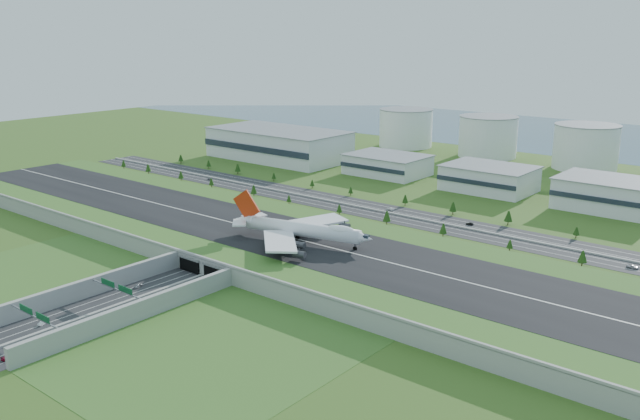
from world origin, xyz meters
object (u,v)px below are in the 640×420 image
Objects in this scene: car_1 at (43,322)px; boeing_747 at (301,229)px; car_4 at (210,179)px; car_2 at (174,297)px; car_6 at (633,267)px; car_7 at (390,209)px; car_5 at (470,224)px; car_0 at (138,286)px; car_3 at (10,356)px; fuel_tank_a at (406,128)px.

boeing_747 is at bearing 61.17° from car_1.
car_1 reaches higher than car_4.
car_2 is 1.16× the size of car_4.
car_7 is (-147.35, 15.66, 0.08)m from car_6.
boeing_747 is 17.42× the size of car_5.
boeing_747 is at bearing -108.48° from car_4.
car_1 is 0.97× the size of car_2.
car_6 reaches higher than car_5.
car_0 is 1.08× the size of car_4.
car_2 is 177.31m from car_7.
car_1 is at bearing 59.84° from car_2.
car_7 is (-8.95, 246.75, 0.02)m from car_3.
car_2 is at bearing 137.17° from car_6.
fuel_tank_a reaches higher than car_1.
car_4 is at bearing 138.42° from boeing_747.
fuel_tank_a is at bearing -79.83° from car_3.
car_6 is at bearing 20.27° from boeing_747.
boeing_747 is (138.11, -311.93, -2.84)m from fuel_tank_a.
car_5 is at bearing -106.06° from car_3.
fuel_tank_a is 224.27m from car_4.
car_3 is at bearing 80.05° from car_2.
boeing_747 reaches higher than car_2.
car_4 is at bearing -71.94° from car_7.
car_2 is at bearing -16.60° from car_0.
car_3 reaches higher than car_6.
fuel_tank_a is at bearing -143.91° from car_5.
car_0 is at bearing 77.81° from car_1.
car_1 reaches higher than car_2.
car_7 reaches higher than car_2.
fuel_tank_a is 8.45× the size of car_7.
car_0 is 46.35m from car_1.
car_5 reaches higher than car_2.
car_4 is at bearing -61.20° from car_3.
car_5 is (37.44, 104.90, -13.83)m from boeing_747.
car_3 is (21.55, -67.98, 0.05)m from car_0.
car_2 is at bearing -71.12° from fuel_tank_a.
car_7 is (121.80, -208.84, -16.52)m from fuel_tank_a.
car_2 is 69.74m from car_3.
boeing_747 reaches higher than car_1.
boeing_747 is 158.13m from car_6.
car_1 is 27.89m from car_3.
fuel_tank_a is at bearing 1.69° from car_4.
car_1 is 0.85× the size of car_6.
boeing_747 is at bearing -103.70° from car_2.
car_3 is at bearing -68.80° from car_1.
car_6 is 0.95× the size of car_7.
boeing_747 reaches higher than car_4.
car_1 reaches higher than car_0.
car_4 is at bearing -97.97° from fuel_tank_a.
fuel_tank_a reaches higher than car_7.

